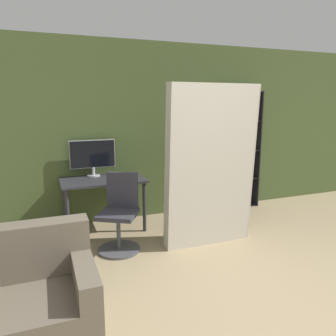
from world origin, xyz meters
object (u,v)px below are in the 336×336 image
Objects in this scene: office_chair at (120,219)px; mattress_near at (211,167)px; monitor at (93,155)px; armchair at (38,300)px; bookshelf at (230,151)px.

mattress_near is at bearing -13.24° from office_chair.
monitor is 0.32× the size of mattress_near.
monitor is at bearing 71.14° from armchair.
monitor is 1.76m from mattress_near.
office_chair is at bearing 54.68° from armchair.
bookshelf is (2.30, 0.02, -0.06)m from monitor.
mattress_near is (1.11, -0.26, 0.63)m from office_chair.
mattress_near reaches higher than armchair.
office_chair is 1.30m from mattress_near.
monitor is at bearing 136.00° from mattress_near.
mattress_near reaches higher than office_chair.
office_chair is at bearing -80.81° from monitor.
monitor is 0.69× the size of office_chair.
monitor is 1.18m from office_chair.
bookshelf is 1.61m from mattress_near.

